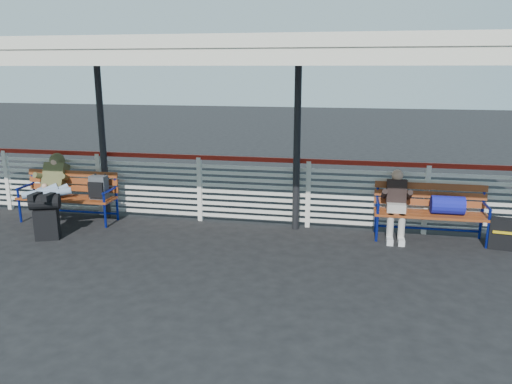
% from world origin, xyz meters
% --- Properties ---
extents(ground, '(60.00, 60.00, 0.00)m').
position_xyz_m(ground, '(0.00, 0.00, 0.00)').
color(ground, black).
rests_on(ground, ground).
extents(fence, '(12.08, 0.08, 1.24)m').
position_xyz_m(fence, '(0.00, 1.90, 0.66)').
color(fence, silver).
rests_on(fence, ground).
extents(canopy, '(12.60, 3.60, 3.16)m').
position_xyz_m(canopy, '(-0.00, 0.87, 3.04)').
color(canopy, silver).
rests_on(canopy, ground).
extents(luggage_stack, '(0.53, 0.41, 0.77)m').
position_xyz_m(luggage_stack, '(-2.18, 0.41, 0.42)').
color(luggage_stack, black).
rests_on(luggage_stack, ground).
extents(bench_left, '(1.80, 0.56, 0.92)m').
position_xyz_m(bench_left, '(-2.21, 1.44, 0.58)').
color(bench_left, brown).
rests_on(bench_left, ground).
extents(bench_right, '(1.80, 0.56, 0.92)m').
position_xyz_m(bench_right, '(4.14, 1.61, 0.58)').
color(bench_right, brown).
rests_on(bench_right, ground).
extents(traveler_man, '(0.94, 1.63, 0.77)m').
position_xyz_m(traveler_man, '(-2.53, 1.09, 0.69)').
color(traveler_man, '#8697B5').
rests_on(traveler_man, ground).
extents(companion_person, '(0.32, 0.66, 1.15)m').
position_xyz_m(companion_person, '(3.49, 1.57, 0.60)').
color(companion_person, '#B1AAA1').
rests_on(companion_person, ground).
extents(suitcase_side, '(0.38, 0.27, 0.50)m').
position_xyz_m(suitcase_side, '(5.09, 1.37, 0.25)').
color(suitcase_side, black).
rests_on(suitcase_side, ground).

